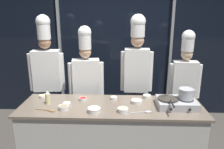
% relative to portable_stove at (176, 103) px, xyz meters
% --- Properties ---
extents(window_wall_back, '(5.17, 0.09, 2.70)m').
position_rel_portable_stove_xyz_m(window_wall_back, '(-0.84, 1.70, 0.42)').
color(window_wall_back, black).
rests_on(window_wall_back, ground_plane).
extents(demo_counter, '(2.39, 0.75, 0.88)m').
position_rel_portable_stove_xyz_m(demo_counter, '(-0.84, 0.00, -0.49)').
color(demo_counter, beige).
rests_on(demo_counter, ground_plane).
extents(portable_stove, '(0.49, 0.38, 0.11)m').
position_rel_portable_stove_xyz_m(portable_stove, '(0.00, 0.00, 0.00)').
color(portable_stove, '#B2B5BA').
rests_on(portable_stove, demo_counter).
extents(frying_pan, '(0.27, 0.47, 0.04)m').
position_rel_portable_stove_xyz_m(frying_pan, '(-0.11, -0.00, 0.08)').
color(frying_pan, '#38332D').
rests_on(frying_pan, portable_stove).
extents(stock_pot, '(0.22, 0.19, 0.14)m').
position_rel_portable_stove_xyz_m(stock_pot, '(0.11, 0.00, 0.13)').
color(stock_pot, '#B7BABF').
rests_on(stock_pot, portable_stove).
extents(squeeze_bottle_oil, '(0.07, 0.07, 0.18)m').
position_rel_portable_stove_xyz_m(squeeze_bottle_oil, '(-1.69, 0.02, 0.04)').
color(squeeze_bottle_oil, beige).
rests_on(squeeze_bottle_oil, demo_counter).
extents(prep_bowl_mushrooms, '(0.13, 0.13, 0.06)m').
position_rel_portable_stove_xyz_m(prep_bowl_mushrooms, '(-1.43, -0.15, -0.02)').
color(prep_bowl_mushrooms, white).
rests_on(prep_bowl_mushrooms, demo_counter).
extents(prep_bowl_chicken, '(0.15, 0.15, 0.05)m').
position_rel_portable_stove_xyz_m(prep_bowl_chicken, '(-0.51, 0.09, -0.02)').
color(prep_bowl_chicken, white).
rests_on(prep_bowl_chicken, demo_counter).
extents(prep_bowl_bell_pepper, '(0.11, 0.11, 0.04)m').
position_rel_portable_stove_xyz_m(prep_bowl_bell_pepper, '(-1.24, 0.16, -0.03)').
color(prep_bowl_bell_pepper, white).
rests_on(prep_bowl_bell_pepper, demo_counter).
extents(prep_bowl_garlic, '(0.10, 0.10, 0.04)m').
position_rel_portable_stove_xyz_m(prep_bowl_garlic, '(-0.82, 0.21, -0.03)').
color(prep_bowl_garlic, white).
rests_on(prep_bowl_garlic, demo_counter).
extents(prep_bowl_noodles, '(0.11, 0.11, 0.04)m').
position_rel_portable_stove_xyz_m(prep_bowl_noodles, '(-0.35, 0.29, -0.03)').
color(prep_bowl_noodles, white).
rests_on(prep_bowl_noodles, demo_counter).
extents(prep_bowl_onion, '(0.16, 0.16, 0.06)m').
position_rel_portable_stove_xyz_m(prep_bowl_onion, '(-1.05, -0.21, -0.02)').
color(prep_bowl_onion, white).
rests_on(prep_bowl_onion, demo_counter).
extents(prep_bowl_ginger, '(0.11, 0.11, 0.03)m').
position_rel_portable_stove_xyz_m(prep_bowl_ginger, '(-1.84, 0.24, -0.03)').
color(prep_bowl_ginger, white).
rests_on(prep_bowl_ginger, demo_counter).
extents(prep_bowl_shrimp, '(0.13, 0.13, 0.05)m').
position_rel_portable_stove_xyz_m(prep_bowl_shrimp, '(-0.69, -0.19, -0.02)').
color(prep_bowl_shrimp, white).
rests_on(prep_bowl_shrimp, demo_counter).
extents(prep_bowl_bean_sprouts, '(0.11, 0.11, 0.04)m').
position_rel_portable_stove_xyz_m(prep_bowl_bean_sprouts, '(-1.43, -0.01, -0.03)').
color(prep_bowl_bean_sprouts, white).
rests_on(prep_bowl_bean_sprouts, demo_counter).
extents(serving_spoon_slotted, '(0.27, 0.08, 0.02)m').
position_rel_portable_stove_xyz_m(serving_spoon_slotted, '(-0.42, -0.19, -0.04)').
color(serving_spoon_slotted, '#B2B5BA').
rests_on(serving_spoon_slotted, demo_counter).
extents(serving_spoon_solid, '(0.27, 0.09, 0.02)m').
position_rel_portable_stove_xyz_m(serving_spoon_solid, '(-1.60, -0.20, -0.04)').
color(serving_spoon_solid, olive).
rests_on(serving_spoon_solid, demo_counter).
extents(chef_head, '(0.57, 0.27, 2.03)m').
position_rel_portable_stove_xyz_m(chef_head, '(-1.92, 0.74, 0.24)').
color(chef_head, '#2D3856').
rests_on(chef_head, ground_plane).
extents(chef_sous, '(0.55, 0.28, 1.87)m').
position_rel_portable_stove_xyz_m(chef_sous, '(-1.27, 0.64, 0.13)').
color(chef_sous, '#4C4C51').
rests_on(chef_sous, ground_plane).
extents(chef_line, '(0.50, 0.23, 2.04)m').
position_rel_portable_stove_xyz_m(chef_line, '(-0.48, 0.69, 0.31)').
color(chef_line, '#4C4C51').
rests_on(chef_line, ground_plane).
extents(chef_pastry, '(0.49, 0.22, 1.81)m').
position_rel_portable_stove_xyz_m(chef_pastry, '(0.29, 0.71, 0.13)').
color(chef_pastry, '#4C4C51').
rests_on(chef_pastry, ground_plane).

